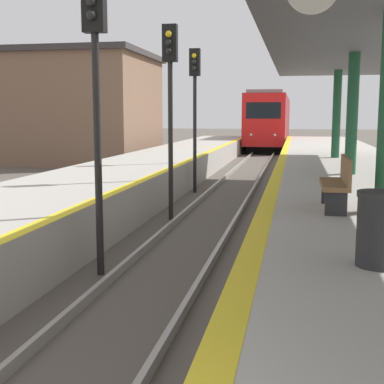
{
  "coord_description": "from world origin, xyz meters",
  "views": [
    {
      "loc": [
        2.14,
        -1.34,
        2.67
      ],
      "look_at": [
        -1.98,
        19.84,
        -0.46
      ],
      "focal_mm": 50.0,
      "sensor_mm": 36.0,
      "label": 1
    }
  ],
  "objects_px": {
    "train": "(271,120)",
    "bench": "(338,182)",
    "signal_near": "(95,70)",
    "signal_far": "(195,94)",
    "signal_mid": "(170,86)",
    "trash_bin": "(379,229)"
  },
  "relations": [
    {
      "from": "train",
      "to": "signal_near",
      "type": "relative_size",
      "value": 4.26
    },
    {
      "from": "signal_near",
      "to": "signal_mid",
      "type": "relative_size",
      "value": 1.0
    },
    {
      "from": "signal_mid",
      "to": "trash_bin",
      "type": "distance_m",
      "value": 8.44
    },
    {
      "from": "signal_near",
      "to": "signal_far",
      "type": "distance_m",
      "value": 9.72
    },
    {
      "from": "train",
      "to": "bench",
      "type": "distance_m",
      "value": 36.32
    },
    {
      "from": "bench",
      "to": "trash_bin",
      "type": "bearing_deg",
      "value": -87.14
    },
    {
      "from": "signal_far",
      "to": "trash_bin",
      "type": "height_order",
      "value": "signal_far"
    },
    {
      "from": "train",
      "to": "bench",
      "type": "xyz_separation_m",
      "value": [
        2.87,
        -36.2,
        -0.68
      ]
    },
    {
      "from": "signal_far",
      "to": "bench",
      "type": "relative_size",
      "value": 3.21
    },
    {
      "from": "signal_near",
      "to": "signal_mid",
      "type": "xyz_separation_m",
      "value": [
        0.07,
        4.86,
        0.0
      ]
    },
    {
      "from": "signal_mid",
      "to": "bench",
      "type": "relative_size",
      "value": 3.21
    },
    {
      "from": "signal_far",
      "to": "bench",
      "type": "height_order",
      "value": "signal_far"
    },
    {
      "from": "signal_near",
      "to": "trash_bin",
      "type": "bearing_deg",
      "value": -29.57
    },
    {
      "from": "trash_bin",
      "to": "bench",
      "type": "xyz_separation_m",
      "value": [
        -0.18,
        3.54,
        0.07
      ]
    },
    {
      "from": "signal_near",
      "to": "trash_bin",
      "type": "distance_m",
      "value": 5.08
    },
    {
      "from": "train",
      "to": "bench",
      "type": "relative_size",
      "value": 13.67
    },
    {
      "from": "bench",
      "to": "signal_mid",
      "type": "bearing_deg",
      "value": 136.52
    },
    {
      "from": "trash_bin",
      "to": "signal_far",
      "type": "bearing_deg",
      "value": 109.68
    },
    {
      "from": "signal_near",
      "to": "signal_far",
      "type": "height_order",
      "value": "same"
    },
    {
      "from": "signal_near",
      "to": "bench",
      "type": "xyz_separation_m",
      "value": [
        3.91,
        1.22,
        -1.86
      ]
    },
    {
      "from": "train",
      "to": "signal_near",
      "type": "height_order",
      "value": "signal_near"
    },
    {
      "from": "signal_mid",
      "to": "trash_bin",
      "type": "relative_size",
      "value": 5.9
    }
  ]
}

